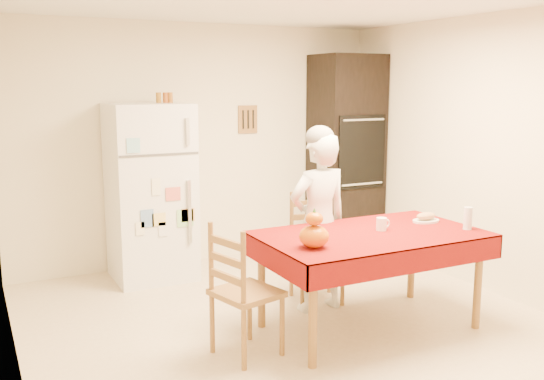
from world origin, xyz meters
TOP-DOWN VIEW (x-y plane):
  - floor at (0.00, 0.00)m, footprint 4.50×4.50m
  - room_shell at (0.00, 0.00)m, footprint 4.02×4.52m
  - refrigerator at (-0.65, 1.88)m, footprint 0.75×0.74m
  - oven_cabinet at (1.63, 1.93)m, footprint 0.70×0.62m
  - dining_table at (0.50, -0.12)m, footprint 1.70×1.00m
  - chair_far at (0.46, 0.64)m, footprint 0.50×0.48m
  - chair_left at (-0.61, -0.14)m, footprint 0.49×0.51m
  - seated_woman at (0.35, 0.40)m, footprint 0.56×0.38m
  - coffee_mug at (0.62, -0.09)m, footprint 0.08×0.08m
  - pumpkin_lower at (-0.10, -0.28)m, footprint 0.21×0.21m
  - pumpkin_upper at (-0.10, -0.28)m, footprint 0.12×0.12m
  - wine_glass at (1.24, -0.37)m, footprint 0.07×0.07m
  - bread_plate at (1.12, -0.02)m, footprint 0.24×0.24m
  - bread_loaf at (1.12, -0.02)m, footprint 0.18×0.10m
  - spice_jar_left at (-0.53, 1.93)m, footprint 0.05×0.05m
  - spice_jar_mid at (-0.46, 1.93)m, footprint 0.05×0.05m
  - spice_jar_right at (-0.41, 1.93)m, footprint 0.05×0.05m

SIDE VIEW (x-z plane):
  - floor at x=0.00m, z-range 0.00..0.00m
  - chair_far at x=0.46m, z-range 0.03..0.98m
  - chair_left at x=-0.61m, z-range 0.03..0.98m
  - dining_table at x=0.50m, z-range 0.31..1.07m
  - seated_woman at x=0.35m, z-range 0.00..1.49m
  - bread_plate at x=1.12m, z-range 0.76..0.78m
  - bread_loaf at x=1.12m, z-range 0.78..0.84m
  - coffee_mug at x=0.62m, z-range 0.76..0.86m
  - pumpkin_lower at x=-0.10m, z-range 0.76..0.92m
  - wine_glass at x=1.24m, z-range 0.76..0.94m
  - refrigerator at x=-0.65m, z-range 0.00..1.70m
  - pumpkin_upper at x=-0.10m, z-range 0.92..1.01m
  - oven_cabinet at x=1.63m, z-range 0.00..2.20m
  - room_shell at x=0.00m, z-range 0.37..2.88m
  - spice_jar_left at x=-0.53m, z-range 1.70..1.80m
  - spice_jar_mid at x=-0.46m, z-range 1.70..1.80m
  - spice_jar_right at x=-0.41m, z-range 1.70..1.80m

